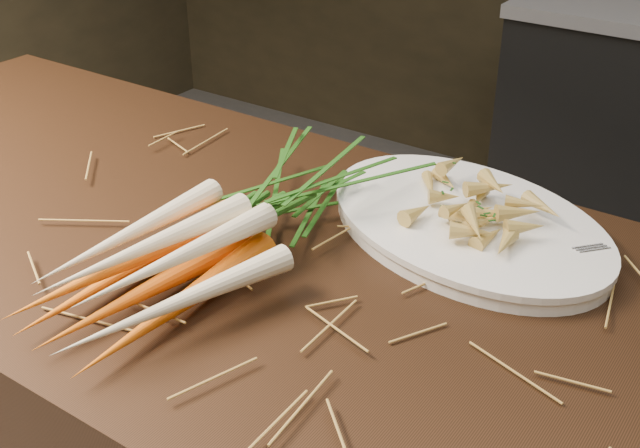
% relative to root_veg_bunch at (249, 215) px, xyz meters
% --- Properties ---
extents(straw_bedding, '(1.40, 0.60, 0.02)m').
position_rel_root_veg_bunch_xyz_m(straw_bedding, '(0.28, 0.01, -0.04)').
color(straw_bedding, '#A98140').
rests_on(straw_bedding, main_counter).
extents(root_veg_bunch, '(0.21, 0.58, 0.10)m').
position_rel_root_veg_bunch_xyz_m(root_veg_bunch, '(0.00, 0.00, 0.00)').
color(root_veg_bunch, orange).
rests_on(root_veg_bunch, main_counter).
extents(serving_platter, '(0.49, 0.41, 0.02)m').
position_rel_root_veg_bunch_xyz_m(serving_platter, '(0.21, 0.20, -0.04)').
color(serving_platter, white).
rests_on(serving_platter, main_counter).
extents(roasted_veg_heap, '(0.25, 0.21, 0.05)m').
position_rel_root_veg_bunch_xyz_m(roasted_veg_heap, '(0.21, 0.20, -0.00)').
color(roasted_veg_heap, '#B18C44').
rests_on(roasted_veg_heap, serving_platter).
extents(serving_fork, '(0.12, 0.13, 0.00)m').
position_rel_root_veg_bunch_xyz_m(serving_fork, '(0.35, 0.13, -0.03)').
color(serving_fork, silver).
rests_on(serving_fork, serving_platter).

